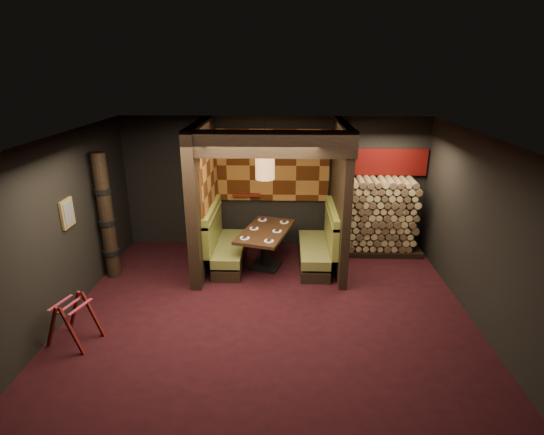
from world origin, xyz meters
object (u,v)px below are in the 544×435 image
Objects in this scene: dining_table at (266,241)px; pendant_lamp at (265,167)px; booth_bench_left at (225,246)px; totem_column at (107,218)px; luggage_rack at (73,319)px; firewood_stack at (382,216)px; booth_bench_right at (319,247)px.

dining_table is 1.51m from pendant_lamp.
dining_table is (0.83, -0.09, 0.16)m from booth_bench_left.
totem_column is (-2.91, -0.46, 0.63)m from dining_table.
totem_column is at bearing 96.39° from luggage_rack.
totem_column is 5.49m from firewood_stack.
booth_bench_right is 4.57m from luggage_rack.
totem_column reaches higher than booth_bench_right.
booth_bench_right reaches higher than luggage_rack.
pendant_lamp is at bearing -160.83° from firewood_stack.
firewood_stack is at bearing 19.17° from pendant_lamp.
booth_bench_right is at bearing 4.91° from dining_table.
dining_table is 0.96× the size of firewood_stack.
booth_bench_left is 1.89m from booth_bench_right.
pendant_lamp is 1.28× the size of luggage_rack.
luggage_rack is at bearing -125.34° from booth_bench_left.
booth_bench_left is at bearing 180.00° from booth_bench_right.
dining_table is at bearing 90.00° from pendant_lamp.
dining_table is 2.56m from firewood_stack.
pendant_lamp is 0.42× the size of totem_column.
pendant_lamp reaches higher than booth_bench_left.
pendant_lamp reaches higher than luggage_rack.
booth_bench_left is 1.58× the size of pendant_lamp.
totem_column is (-3.98, -0.55, 0.79)m from booth_bench_right.
booth_bench_right is 0.92× the size of firewood_stack.
firewood_stack reaches higher than booth_bench_left.
firewood_stack is at bearing 33.04° from luggage_rack.
pendant_lamp is 0.59× the size of firewood_stack.
dining_table is 2.11× the size of luggage_rack.
luggage_rack is 6.10m from firewood_stack.
totem_column is (-0.23, 2.07, 0.81)m from luggage_rack.
dining_table is 0.69× the size of totem_column.
firewood_stack is (2.42, 0.84, -1.24)m from pendant_lamp.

